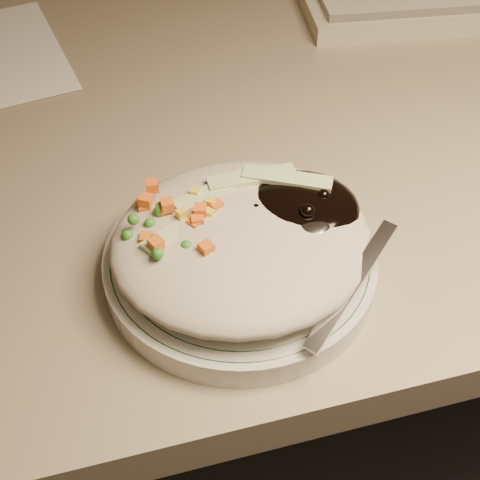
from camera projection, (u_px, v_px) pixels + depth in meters
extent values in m
cube|color=gray|center=(272.00, 114.00, 0.70)|extent=(1.40, 0.70, 0.04)
cylinder|color=silver|center=(240.00, 264.00, 0.51)|extent=(0.21, 0.21, 0.02)
torus|color=#144723|center=(240.00, 255.00, 0.50)|extent=(0.20, 0.20, 0.00)
torus|color=#144723|center=(240.00, 255.00, 0.50)|extent=(0.18, 0.18, 0.00)
ellipsoid|color=#ADA58C|center=(242.00, 241.00, 0.49)|extent=(0.19, 0.18, 0.04)
ellipsoid|color=black|center=(294.00, 211.00, 0.50)|extent=(0.10, 0.09, 0.03)
ellipsoid|color=orange|center=(176.00, 231.00, 0.49)|extent=(0.08, 0.08, 0.02)
sphere|color=black|center=(256.00, 211.00, 0.49)|extent=(0.01, 0.01, 0.01)
sphere|color=black|center=(291.00, 198.00, 0.50)|extent=(0.01, 0.01, 0.01)
sphere|color=black|center=(323.00, 196.00, 0.49)|extent=(0.01, 0.01, 0.01)
sphere|color=black|center=(308.00, 192.00, 0.51)|extent=(0.01, 0.01, 0.01)
sphere|color=black|center=(307.00, 212.00, 0.48)|extent=(0.01, 0.01, 0.01)
sphere|color=black|center=(290.00, 205.00, 0.49)|extent=(0.01, 0.01, 0.01)
sphere|color=black|center=(300.00, 193.00, 0.50)|extent=(0.01, 0.01, 0.01)
cube|color=orange|center=(167.00, 205.00, 0.48)|extent=(0.01, 0.01, 0.01)
cube|color=orange|center=(196.00, 233.00, 0.48)|extent=(0.01, 0.01, 0.01)
cube|color=orange|center=(146.00, 201.00, 0.49)|extent=(0.01, 0.01, 0.01)
cube|color=orange|center=(201.00, 211.00, 0.48)|extent=(0.01, 0.01, 0.01)
cube|color=orange|center=(197.00, 221.00, 0.47)|extent=(0.01, 0.01, 0.01)
cube|color=orange|center=(143.00, 205.00, 0.50)|extent=(0.01, 0.01, 0.01)
cube|color=orange|center=(164.00, 209.00, 0.48)|extent=(0.01, 0.01, 0.01)
cube|color=orange|center=(195.00, 225.00, 0.47)|extent=(0.01, 0.01, 0.01)
cube|color=orange|center=(215.00, 206.00, 0.48)|extent=(0.01, 0.01, 0.01)
cube|color=orange|center=(152.00, 186.00, 0.49)|extent=(0.01, 0.01, 0.01)
cube|color=orange|center=(156.00, 244.00, 0.46)|extent=(0.01, 0.01, 0.01)
cube|color=orange|center=(206.00, 248.00, 0.45)|extent=(0.01, 0.01, 0.01)
cube|color=orange|center=(147.00, 239.00, 0.47)|extent=(0.01, 0.01, 0.01)
cube|color=orange|center=(145.00, 209.00, 0.49)|extent=(0.01, 0.01, 0.01)
sphere|color=#388C28|center=(194.00, 217.00, 0.48)|extent=(0.01, 0.01, 0.01)
sphere|color=#388C28|center=(158.00, 254.00, 0.45)|extent=(0.01, 0.01, 0.01)
sphere|color=#388C28|center=(150.00, 223.00, 0.48)|extent=(0.01, 0.01, 0.01)
sphere|color=#388C28|center=(133.00, 219.00, 0.47)|extent=(0.01, 0.01, 0.01)
sphere|color=#388C28|center=(189.00, 213.00, 0.49)|extent=(0.01, 0.01, 0.01)
sphere|color=#388C28|center=(208.00, 245.00, 0.47)|extent=(0.01, 0.01, 0.01)
sphere|color=#388C28|center=(175.00, 228.00, 0.48)|extent=(0.01, 0.01, 0.01)
sphere|color=#388C28|center=(171.00, 248.00, 0.47)|extent=(0.01, 0.01, 0.01)
sphere|color=#388C28|center=(128.00, 235.00, 0.47)|extent=(0.01, 0.01, 0.01)
sphere|color=#388C28|center=(162.00, 207.00, 0.48)|extent=(0.01, 0.01, 0.01)
sphere|color=#388C28|center=(160.00, 210.00, 0.48)|extent=(0.01, 0.01, 0.01)
sphere|color=#388C28|center=(155.00, 239.00, 0.47)|extent=(0.01, 0.01, 0.01)
sphere|color=#388C28|center=(186.00, 246.00, 0.46)|extent=(0.01, 0.01, 0.01)
sphere|color=#388C28|center=(215.00, 194.00, 0.50)|extent=(0.01, 0.01, 0.01)
cube|color=yellow|center=(187.00, 213.00, 0.49)|extent=(0.01, 0.01, 0.01)
cube|color=yellow|center=(210.00, 214.00, 0.48)|extent=(0.01, 0.01, 0.01)
cube|color=yellow|center=(172.00, 213.00, 0.49)|extent=(0.01, 0.01, 0.01)
cube|color=yellow|center=(182.00, 214.00, 0.48)|extent=(0.01, 0.01, 0.01)
cube|color=yellow|center=(176.00, 230.00, 0.48)|extent=(0.01, 0.01, 0.01)
cube|color=yellow|center=(210.00, 202.00, 0.48)|extent=(0.01, 0.01, 0.01)
cube|color=yellow|center=(195.00, 193.00, 0.50)|extent=(0.01, 0.01, 0.01)
cube|color=yellow|center=(189.00, 228.00, 0.48)|extent=(0.01, 0.01, 0.01)
cube|color=#B2D18C|center=(215.00, 190.00, 0.50)|extent=(0.07, 0.04, 0.00)
cube|color=#B2D18C|center=(252.00, 177.00, 0.51)|extent=(0.07, 0.02, 0.00)
cube|color=#B2D18C|center=(184.00, 227.00, 0.47)|extent=(0.07, 0.05, 0.00)
cube|color=#B2D18C|center=(287.00, 178.00, 0.50)|extent=(0.07, 0.05, 0.00)
cube|color=#B2D18C|center=(250.00, 234.00, 0.48)|extent=(0.07, 0.03, 0.00)
ellipsoid|color=silver|center=(309.00, 223.00, 0.48)|extent=(0.06, 0.06, 0.01)
cube|color=silver|center=(352.00, 284.00, 0.46)|extent=(0.09, 0.08, 0.03)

